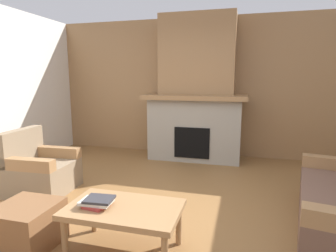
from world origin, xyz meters
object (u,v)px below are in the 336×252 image
at_px(coffee_table, 124,212).
at_px(ottoman, 27,226).
at_px(fireplace, 196,98).
at_px(armchair, 40,170).

relative_size(coffee_table, ottoman, 1.92).
xyz_separation_m(fireplace, armchair, (-1.78, -2.18, -0.87)).
height_order(fireplace, coffee_table, fireplace).
relative_size(fireplace, armchair, 3.18).
bearing_deg(armchair, coffee_table, -30.18).
distance_m(armchair, ottoman, 1.37).
distance_m(fireplace, coffee_table, 3.26).
relative_size(armchair, coffee_table, 0.85).
bearing_deg(coffee_table, fireplace, 88.12).
relative_size(fireplace, coffee_table, 2.70).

